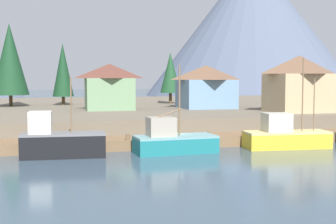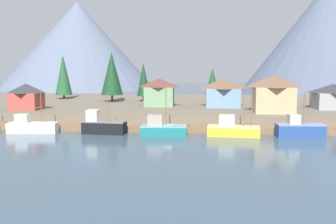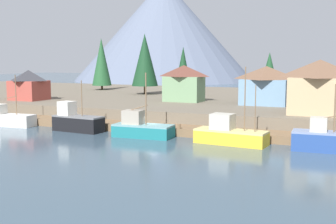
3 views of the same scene
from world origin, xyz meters
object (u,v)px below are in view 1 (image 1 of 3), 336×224
fishing_boat_black (60,141)px  conifer_near_left (170,73)px  conifer_near_right (63,70)px  house_tan (299,83)px  fishing_boat_teal (173,141)px  house_green (110,86)px  fishing_boat_yellow (285,136)px  house_blue (206,86)px  conifer_mid_right (10,59)px

fishing_boat_black → conifer_near_left: conifer_near_left is taller
conifer_near_right → house_tan: bearing=-38.7°
conifer_near_left → fishing_boat_teal: bearing=-104.7°
fishing_boat_black → house_tan: size_ratio=0.96×
house_green → fishing_boat_yellow: bearing=-56.2°
house_blue → house_tan: 13.35m
fishing_boat_black → house_tan: 32.26m
fishing_boat_teal → conifer_near_left: conifer_near_left is taller
fishing_boat_teal → fishing_boat_yellow: 11.27m
fishing_boat_teal → house_tan: size_ratio=1.05×
fishing_boat_teal → conifer_near_left: (8.92, 34.05, 6.51)m
conifer_near_right → conifer_mid_right: 8.13m
fishing_boat_teal → fishing_boat_yellow: size_ratio=0.91×
fishing_boat_black → conifer_near_left: bearing=65.3°
house_tan → conifer_near_right: (-28.28, 22.65, 1.90)m
house_green → fishing_boat_black: bearing=-108.6°
house_green → conifer_near_right: size_ratio=0.68×
house_blue → fishing_boat_black: bearing=-134.0°
fishing_boat_teal → fishing_boat_black: bearing=175.2°
fishing_boat_black → house_green: 22.48m
house_blue → conifer_near_right: bearing=146.8°
conifer_mid_right → conifer_near_left: bearing=3.0°
house_blue → house_tan: house_tan is taller
house_blue → conifer_near_left: bearing=99.1°
conifer_near_left → conifer_near_right: 17.46m
fishing_boat_yellow → house_green: (-14.21, 21.18, 4.48)m
fishing_boat_black → fishing_boat_yellow: bearing=3.8°
house_tan → fishing_boat_black: bearing=-158.6°
fishing_boat_black → conifer_mid_right: 34.05m
house_blue → house_green: 13.82m
conifer_near_right → fishing_boat_black: bearing=-92.4°
house_green → conifer_near_right: (-5.60, 13.36, 2.37)m
fishing_boat_yellow → conifer_near_left: size_ratio=1.04×
house_green → conifer_mid_right: 18.06m
fishing_boat_teal → house_green: size_ratio=1.21×
house_blue → fishing_boat_teal: bearing=-116.4°
fishing_boat_teal → conifer_mid_right: (-16.30, 32.71, 8.45)m
house_blue → house_tan: size_ratio=0.99×
fishing_boat_yellow → conifer_near_right: size_ratio=0.90×
house_blue → conifer_near_right: size_ratio=0.77×
house_green → conifer_near_left: 17.60m
fishing_boat_black → fishing_boat_yellow: (21.23, -0.26, -0.19)m
house_tan → conifer_near_left: conifer_near_left is taller
house_tan → house_green: bearing=157.7°
house_blue → house_green: (-13.81, -0.67, 0.04)m
fishing_boat_black → fishing_boat_teal: (9.96, -0.27, -0.26)m
fishing_boat_yellow → house_tan: (8.48, 11.89, 4.95)m
fishing_boat_black → house_blue: bearing=50.5°
house_blue → house_tan: bearing=-48.3°
house_blue → conifer_near_left: size_ratio=0.89×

